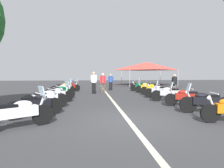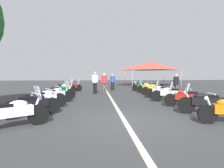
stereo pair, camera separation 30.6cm
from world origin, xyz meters
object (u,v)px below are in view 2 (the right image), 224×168
Objects in this scene: bystander_2 at (176,83)px; bystander_3 at (95,81)px; motorcycle_left_row_0 at (13,113)px; motorcycle_left_row_3 at (55,95)px; motorcycle_left_row_5 at (62,90)px; motorcycle_left_row_6 at (64,88)px; bystander_0 at (104,81)px; motorcycle_left_row_7 at (71,87)px; motorcycle_right_row_6 at (149,88)px; event_tent at (150,66)px; motorcycle_left_row_1 at (33,104)px; motorcycle_right_row_2 at (186,97)px; traffic_cone_0 at (49,91)px; motorcycle_right_row_3 at (170,94)px; motorcycle_left_row_2 at (44,98)px; motorcycle_right_row_5 at (155,89)px; motorcycle_right_row_7 at (143,86)px; bystander_1 at (113,81)px; motorcycle_right_row_4 at (160,91)px; motorcycle_right_row_1 at (204,102)px; motorcycle_left_row_4 at (60,92)px.

bystander_3 is at bearing 147.60° from bystander_2.
bystander_2 is at bearing 8.33° from motorcycle_left_row_0.
motorcycle_left_row_5 is at bearing 57.27° from motorcycle_left_row_3.
motorcycle_left_row_6 is 1.04× the size of bystander_0.
motorcycle_right_row_6 is at bearing -43.99° from motorcycle_left_row_7.
event_tent reaches higher than motorcycle_right_row_6.
bystander_2 is (6.48, -8.31, 0.45)m from motorcycle_left_row_1.
motorcycle_right_row_2 is (1.50, -6.66, 0.00)m from motorcycle_left_row_1.
traffic_cone_0 is (0.71, 1.07, -0.18)m from motorcycle_left_row_5.
motorcycle_left_row_3 reaches higher than motorcycle_right_row_2.
motorcycle_right_row_3 is at bearing 112.72° from motorcycle_right_row_6.
motorcycle_left_row_2 reaches higher than motorcycle_right_row_5.
motorcycle_right_row_2 is 7.76m from bystander_3.
bystander_1 reaches higher than motorcycle_right_row_7.
motorcycle_left_row_1 is 0.97× the size of motorcycle_left_row_3.
motorcycle_right_row_4 is at bearing -147.55° from bystander_0.
bystander_2 reaches higher than motorcycle_left_row_7.
bystander_0 is (6.75, 3.67, 0.50)m from motorcycle_right_row_2.
motorcycle_left_row_2 is at bearing -129.59° from motorcycle_left_row_3.
motorcycle_left_row_0 is 10.46m from motorcycle_right_row_5.
motorcycle_left_row_2 is at bearing 54.89° from motorcycle_left_row_1.
motorcycle_left_row_3 is 1.08× the size of motorcycle_left_row_6.
bystander_3 is (6.36, 4.42, 0.57)m from motorcycle_right_row_2.
motorcycle_left_row_5 is 3.00× the size of traffic_cone_0.
traffic_cone_0 is at bearing -144.27° from motorcycle_left_row_7.
motorcycle_left_row_3 is at bearing 60.43° from motorcycle_right_row_6.
motorcycle_left_row_1 is 0.92× the size of motorcycle_left_row_7.
motorcycle_right_row_1 is (-9.88, -6.51, 0.01)m from motorcycle_left_row_7.
motorcycle_left_row_6 is 1.71m from motorcycle_left_row_7.
event_tent is at bearing 172.68° from bystander_3.
motorcycle_left_row_2 is at bearing -168.51° from traffic_cone_0.
motorcycle_right_row_3 is at bearing -16.23° from motorcycle_left_row_2.
motorcycle_left_row_0 is at bearing 79.15° from motorcycle_right_row_6.
motorcycle_left_row_0 is 0.88× the size of motorcycle_right_row_2.
bystander_1 is (2.69, -0.92, -0.05)m from bystander_0.
motorcycle_right_row_3 is at bearing 0.38° from motorcycle_left_row_0.
motorcycle_left_row_0 is 10.30m from bystander_0.
motorcycle_left_row_3 is 3.01× the size of traffic_cone_0.
motorcycle_right_row_6 is at bearing -83.51° from traffic_cone_0.
motorcycle_right_row_1 is at bearing -85.65° from motorcycle_left_row_7.
motorcycle_left_row_6 is 6.91m from motorcycle_right_row_7.
motorcycle_left_row_0 reaches higher than motorcycle_left_row_1.
motorcycle_left_row_4 is at bearing -20.44° from bystander_1.
bystander_2 is at bearing -47.88° from motorcycle_left_row_6.
motorcycle_left_row_0 is 3.00× the size of traffic_cone_0.
motorcycle_right_row_6 reaches higher than motorcycle_right_row_5.
motorcycle_right_row_3 is at bearing 71.26° from bystander_3.
motorcycle_right_row_3 is (1.62, -6.54, -0.00)m from motorcycle_left_row_2.
bystander_1 is (6.15, -3.84, 0.45)m from motorcycle_left_row_4.
bystander_0 is at bearing 37.15° from motorcycle_left_row_0.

